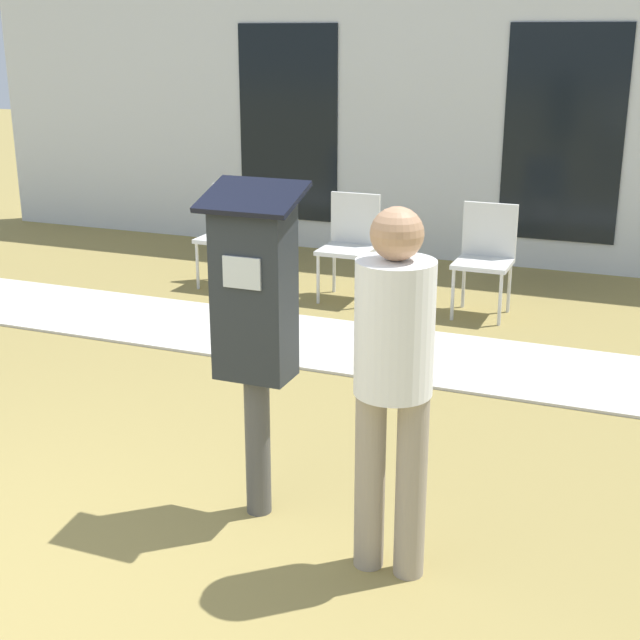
# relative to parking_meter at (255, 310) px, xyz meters

# --- Properties ---
(sidewalk) EXTENTS (12.00, 1.10, 0.02)m
(sidewalk) POSITION_rel_parking_meter_xyz_m (-0.74, 2.37, -1.01)
(sidewalk) COLOR beige
(sidewalk) RESTS_ON ground
(building_facade) EXTENTS (10.00, 0.26, 3.20)m
(building_facade) POSITION_rel_parking_meter_xyz_m (-0.74, 5.35, 0.58)
(building_facade) COLOR silver
(building_facade) RESTS_ON ground
(parking_meter) EXTENTS (0.44, 0.31, 1.59)m
(parking_meter) POSITION_rel_parking_meter_xyz_m (0.00, 0.00, 0.00)
(parking_meter) COLOR #4C4C4C
(parking_meter) RESTS_ON ground
(person_standing) EXTENTS (0.32, 0.32, 1.58)m
(person_standing) POSITION_rel_parking_meter_xyz_m (0.73, -0.23, -0.09)
(person_standing) COLOR gray
(person_standing) RESTS_ON ground
(outdoor_chair_left) EXTENTS (0.44, 0.44, 0.90)m
(outdoor_chair_left) POSITION_rel_parking_meter_xyz_m (-2.02, 3.63, -0.49)
(outdoor_chair_left) COLOR silver
(outdoor_chair_left) RESTS_ON ground
(outdoor_chair_middle) EXTENTS (0.44, 0.44, 0.90)m
(outdoor_chair_middle) POSITION_rel_parking_meter_xyz_m (-0.85, 3.61, -0.49)
(outdoor_chair_middle) COLOR silver
(outdoor_chair_middle) RESTS_ON ground
(outdoor_chair_right) EXTENTS (0.44, 0.44, 0.90)m
(outdoor_chair_right) POSITION_rel_parking_meter_xyz_m (0.33, 3.58, -0.49)
(outdoor_chair_right) COLOR silver
(outdoor_chair_right) RESTS_ON ground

